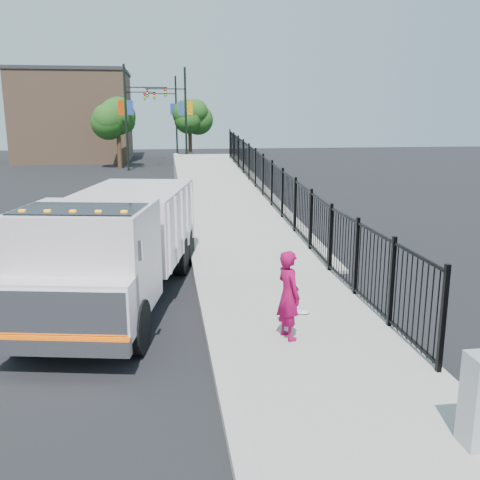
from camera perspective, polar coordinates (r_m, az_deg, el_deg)
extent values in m
plane|color=black|center=(10.54, -2.78, -10.74)|extent=(120.00, 120.00, 0.00)
cube|color=#9E998E|center=(9.12, 11.02, -14.59)|extent=(3.55, 12.00, 0.12)
cube|color=#ADAAA3|center=(8.72, -1.49, -15.57)|extent=(0.30, 12.00, 0.16)
cube|color=#9E998E|center=(26.12, -1.46, 3.80)|extent=(3.95, 24.06, 3.19)
cube|color=black|center=(22.29, 3.39, 4.49)|extent=(0.10, 28.00, 1.80)
cube|color=black|center=(13.06, -12.37, -3.64)|extent=(2.33, 6.98, 0.22)
cube|color=silver|center=(10.64, -15.90, -2.01)|extent=(2.77, 2.65, 2.03)
cube|color=silver|center=(9.65, -18.12, -6.89)|extent=(2.48, 1.16, 1.02)
cube|color=silver|center=(9.32, -18.94, -7.67)|extent=(2.31, 0.53, 0.86)
cube|color=silver|center=(9.44, -18.89, -10.73)|extent=(2.43, 0.65, 0.28)
cube|color=#FF5500|center=(9.38, -18.96, -9.87)|extent=(2.40, 0.52, 0.06)
cube|color=black|center=(10.26, -16.56, 0.91)|extent=(2.45, 1.73, 0.86)
cube|color=silver|center=(14.05, -11.17, 1.89)|extent=(3.22, 4.66, 1.73)
cube|color=silver|center=(9.22, -10.60, -1.09)|extent=(0.07, 0.07, 0.36)
cube|color=orange|center=(10.21, -22.23, 2.85)|extent=(0.12, 0.10, 0.06)
cube|color=orange|center=(10.02, -19.86, 2.87)|extent=(0.12, 0.10, 0.06)
cube|color=orange|center=(9.86, -17.40, 2.89)|extent=(0.12, 0.10, 0.06)
cube|color=orange|center=(9.71, -14.87, 2.90)|extent=(0.12, 0.10, 0.06)
cube|color=orange|center=(9.58, -12.26, 2.91)|extent=(0.12, 0.10, 0.06)
cylinder|color=black|center=(10.73, -22.22, -8.37)|extent=(0.52, 1.06, 1.02)
cylinder|color=black|center=(10.03, -10.97, -9.11)|extent=(0.52, 1.06, 1.02)
cylinder|color=black|center=(15.15, -14.36, -1.60)|extent=(0.52, 1.06, 1.02)
cylinder|color=black|center=(14.66, -6.36, -1.76)|extent=(0.52, 1.06, 1.02)
cylinder|color=black|center=(16.19, -13.21, -0.60)|extent=(0.52, 1.06, 1.02)
cylinder|color=black|center=(15.73, -5.72, -0.71)|extent=(0.52, 1.06, 1.02)
imported|color=maroon|center=(10.12, 5.20, -5.86)|extent=(0.58, 0.72, 1.71)
ellipsoid|color=silver|center=(11.65, 6.69, -7.56)|extent=(0.32, 0.32, 0.08)
cylinder|color=black|center=(42.95, -12.05, 12.57)|extent=(0.18, 0.18, 8.00)
cube|color=black|center=(42.92, -9.99, 15.74)|extent=(3.20, 0.08, 0.08)
cube|color=black|center=(42.90, -7.98, 15.34)|extent=(0.18, 0.22, 0.60)
cube|color=navy|center=(42.93, -11.62, 13.66)|extent=(0.45, 0.04, 1.10)
cube|color=#C03206|center=(42.97, -12.58, 13.62)|extent=(0.45, 0.04, 1.10)
cylinder|color=black|center=(45.12, -5.80, 12.81)|extent=(0.18, 0.18, 8.00)
cube|color=black|center=(45.12, -7.98, 15.67)|extent=(3.20, 0.08, 0.08)
cube|color=black|center=(45.12, -9.86, 15.16)|extent=(0.18, 0.22, 0.60)
cube|color=orange|center=(45.14, -5.37, 13.83)|extent=(0.45, 0.04, 1.10)
cube|color=#284592|center=(45.11, -6.28, 13.81)|extent=(0.45, 0.04, 1.10)
cylinder|color=black|center=(51.97, -12.48, 12.62)|extent=(0.18, 0.18, 8.00)
cube|color=black|center=(51.92, -10.79, 15.24)|extent=(3.20, 0.08, 0.08)
cube|color=black|center=(51.87, -9.13, 14.91)|extent=(0.18, 0.22, 0.60)
cube|color=navy|center=(51.95, -12.13, 13.52)|extent=(0.45, 0.04, 1.10)
cube|color=#D4491C|center=(52.00, -12.92, 13.48)|extent=(0.45, 0.04, 1.10)
cylinder|color=black|center=(55.25, -6.80, 12.85)|extent=(0.18, 0.18, 8.00)
cube|color=black|center=(55.26, -8.58, 15.18)|extent=(3.20, 0.08, 0.08)
cube|color=black|center=(55.28, -10.11, 14.76)|extent=(0.18, 0.22, 0.60)
cube|color=orange|center=(55.26, -6.45, 13.69)|extent=(0.45, 0.04, 1.10)
cube|color=#15419B|center=(55.24, -7.20, 13.67)|extent=(0.45, 0.04, 1.10)
cylinder|color=#382314|center=(44.84, -12.75, 9.48)|extent=(0.36, 0.36, 3.20)
sphere|color=#194714|center=(44.76, -12.91, 12.55)|extent=(3.07, 3.07, 3.07)
cylinder|color=#382314|center=(49.84, -5.33, 10.09)|extent=(0.36, 0.36, 3.20)
sphere|color=#194714|center=(49.77, -5.39, 12.85)|extent=(2.53, 2.53, 2.53)
cylinder|color=#382314|center=(56.54, -12.77, 10.19)|extent=(0.36, 0.36, 3.20)
sphere|color=#194714|center=(56.48, -12.90, 12.62)|extent=(3.25, 3.25, 3.25)
cube|color=#8C664C|center=(54.20, -17.18, 12.36)|extent=(10.00, 10.00, 8.00)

